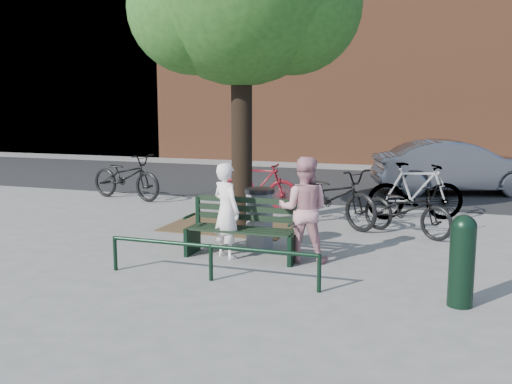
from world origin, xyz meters
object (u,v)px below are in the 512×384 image
(bollard, at_px, (462,258))
(parked_car, at_px, (457,167))
(litter_bin, at_px, (259,218))
(person_right, at_px, (304,209))
(park_bench, at_px, (243,227))
(bicycle_c, at_px, (333,197))
(person_left, at_px, (226,211))

(bollard, relative_size, parked_car, 0.26)
(litter_bin, height_order, parked_car, parked_car)
(bollard, bearing_deg, person_right, 150.14)
(park_bench, relative_size, litter_bin, 1.73)
(person_right, height_order, bicycle_c, person_right)
(bicycle_c, height_order, parked_car, parked_car)
(litter_bin, distance_m, parked_car, 7.77)
(person_left, relative_size, bicycle_c, 0.68)
(person_left, bearing_deg, bicycle_c, -79.78)
(park_bench, bearing_deg, person_left, -152.85)
(litter_bin, xyz_separation_m, parked_car, (3.13, 7.11, 0.20))
(park_bench, bearing_deg, bicycle_c, 72.22)
(parked_car, bearing_deg, person_right, 145.66)
(litter_bin, relative_size, parked_car, 0.23)
(park_bench, distance_m, bicycle_c, 2.86)
(parked_car, bearing_deg, bicycle_c, 137.01)
(bollard, bearing_deg, park_bench, 159.12)
(person_left, distance_m, person_right, 1.20)
(person_right, relative_size, bicycle_c, 0.73)
(park_bench, distance_m, bollard, 3.43)
(litter_bin, bearing_deg, parked_car, 66.26)
(park_bench, xyz_separation_m, parked_car, (3.20, 7.69, 0.23))
(person_left, height_order, person_right, person_right)
(bicycle_c, bearing_deg, park_bench, -166.85)
(person_left, distance_m, bicycle_c, 3.05)
(bollard, distance_m, litter_bin, 3.61)
(person_left, height_order, bicycle_c, person_left)
(bollard, xyz_separation_m, litter_bin, (-3.13, 1.80, -0.09))
(person_left, xyz_separation_m, bollard, (3.43, -1.10, -0.15))
(bollard, bearing_deg, person_left, 162.21)
(litter_bin, distance_m, bicycle_c, 2.29)
(bicycle_c, bearing_deg, bollard, -118.53)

